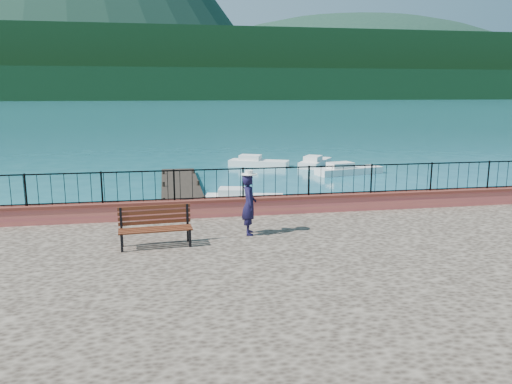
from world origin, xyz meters
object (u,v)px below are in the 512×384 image
object	(u,v)px
park_bench	(156,235)
boat_2	(349,168)
boat_0	(119,221)
person	(249,205)
boat_1	(244,196)
boat_5	(315,160)
boat_4	(259,161)

from	to	relation	value
park_bench	boat_2	world-z (taller)	park_bench
boat_0	park_bench	bearing A→B (deg)	-91.20
person	boat_0	distance (m)	6.90
park_bench	boat_0	distance (m)	6.28
boat_0	boat_1	bearing A→B (deg)	18.59
person	boat_0	bearing A→B (deg)	42.42
park_bench	boat_0	bearing A→B (deg)	99.86
park_bench	boat_2	size ratio (longest dim) A/B	0.44
person	boat_2	world-z (taller)	person
boat_0	boat_5	bearing A→B (deg)	35.37
boat_4	boat_5	xyz separation A→B (m)	(3.95, -0.57, 0.00)
boat_4	boat_0	bearing A→B (deg)	-93.12
boat_4	boat_1	bearing A→B (deg)	-78.71
boat_5	park_bench	bearing A→B (deg)	-172.83
boat_5	boat_0	bearing A→B (deg)	174.87
person	boat_4	size ratio (longest dim) A/B	0.42
person	boat_4	xyz separation A→B (m)	(4.16, 20.63, -1.65)
park_bench	boat_5	world-z (taller)	park_bench
person	boat_2	bearing A→B (deg)	-24.35
boat_2	boat_5	size ratio (longest dim) A/B	1.15
boat_1	boat_2	distance (m)	10.86
person	boat_0	world-z (taller)	person
park_bench	boat_1	size ratio (longest dim) A/B	0.53
person	boat_2	xyz separation A→B (m)	(9.19, 16.29, -1.65)
park_bench	person	size ratio (longest dim) A/B	1.12
boat_4	park_bench	bearing A→B (deg)	-82.43
boat_0	boat_4	bearing A→B (deg)	46.68
person	boat_1	bearing A→B (deg)	-3.06
boat_1	boat_5	size ratio (longest dim) A/B	0.95
person	boat_4	world-z (taller)	person
person	boat_4	bearing A→B (deg)	-6.34
park_bench	boat_1	world-z (taller)	park_bench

